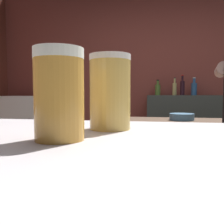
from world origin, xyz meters
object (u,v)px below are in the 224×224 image
pint_glass_near (110,92)px  bottle_soy (175,88)px  mixing_bowl (182,117)px  bottle_vinegar (182,87)px  mini_fridge (25,134)px  pint_glass_far (59,95)px  bottle_olive_oil (158,89)px  bottle_hot_sauce (194,88)px

pint_glass_near → bottle_soy: 2.94m
mixing_bowl → bottle_vinegar: 1.19m
mixing_bowl → pint_glass_near: (-0.31, -1.60, 0.19)m
bottle_soy → bottle_vinegar: 0.18m
mini_fridge → mixing_bowl: 2.31m
pint_glass_far → bottle_vinegar: bearing=80.3°
bottle_vinegar → pint_glass_far: bearing=-99.7°
mixing_bowl → bottle_soy: bearing=88.0°
pint_glass_far → bottle_olive_oil: (0.18, 3.05, 0.07)m
bottle_soy → bottle_olive_oil: size_ratio=1.12×
mini_fridge → bottle_olive_oil: (1.84, 0.26, 0.64)m
mini_fridge → mixing_bowl: bearing=-28.0°
pint_glass_near → bottle_vinegar: (0.44, 2.76, 0.09)m
mixing_bowl → pint_glass_far: bearing=-101.9°
pint_glass_near → pint_glass_far: bearing=-113.4°
bottle_vinegar → bottle_hot_sauce: bottle_vinegar is taller
pint_glass_near → bottle_soy: size_ratio=0.59×
mixing_bowl → pint_glass_near: bearing=-101.0°
pint_glass_near → bottle_olive_oil: bottle_olive_oil is taller
mini_fridge → mixing_bowl: size_ratio=5.48×
pint_glass_near → mini_fridge: bearing=122.5°
bottle_olive_oil → bottle_hot_sauce: 0.47m
bottle_olive_oil → bottle_vinegar: bearing=-30.0°
bottle_olive_oil → bottle_vinegar: bottle_vinegar is taller
bottle_vinegar → mixing_bowl: bearing=-96.3°
pint_glass_far → bottle_hot_sauce: size_ratio=0.56×
pint_glass_near → bottle_soy: bottle_soy is taller
bottle_soy → mixing_bowl: bearing=-92.0°
bottle_olive_oil → bottle_vinegar: size_ratio=0.82×
mixing_bowl → pint_glass_near: 1.64m
mini_fridge → bottle_hot_sauce: 2.41m
bottle_olive_oil → mini_fridge: bearing=-171.9°
bottle_soy → pint_glass_near: bearing=-96.9°
mixing_bowl → bottle_olive_oil: (-0.18, 1.33, 0.26)m
mini_fridge → bottle_soy: (2.06, 0.24, 0.65)m
pint_glass_far → bottle_hot_sauce: 3.10m
bottle_vinegar → bottle_soy: bearing=117.2°
pint_glass_far → bottle_hot_sauce: (0.66, 3.03, 0.08)m
mini_fridge → pint_glass_far: 3.29m
pint_glass_near → pint_glass_far: 0.13m
mixing_bowl → pint_glass_near: pint_glass_near is taller
bottle_olive_oil → bottle_vinegar: 0.35m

